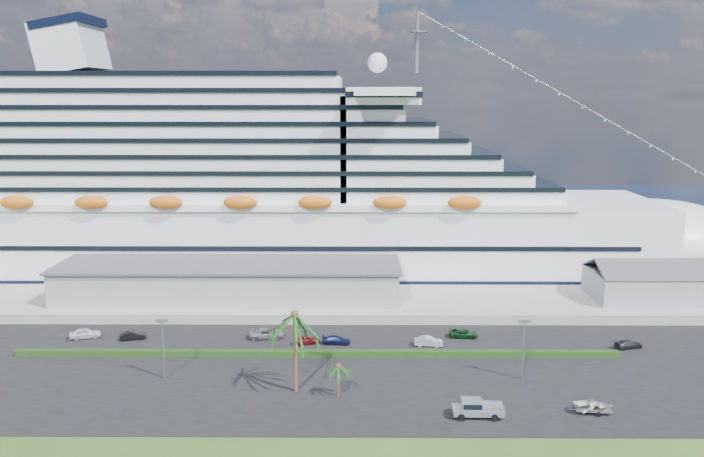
{
  "coord_description": "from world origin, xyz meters",
  "views": [
    {
      "loc": [
        -2.27,
        -78.53,
        37.55
      ],
      "look_at": [
        -2.93,
        30.0,
        16.41
      ],
      "focal_mm": 35.0,
      "sensor_mm": 36.0,
      "label": 1
    }
  ],
  "objects_px": {
    "parked_car_3": "(336,340)",
    "boat_trailer": "(594,406)",
    "cruise_ship": "(265,196)",
    "pickup_truck": "(477,408)"
  },
  "relations": [
    {
      "from": "parked_car_3",
      "to": "boat_trailer",
      "type": "xyz_separation_m",
      "value": [
        31.41,
        -23.26,
        0.38
      ]
    },
    {
      "from": "cruise_ship",
      "to": "pickup_truck",
      "type": "height_order",
      "value": "cruise_ship"
    },
    {
      "from": "pickup_truck",
      "to": "cruise_ship",
      "type": "bearing_deg",
      "value": 116.59
    },
    {
      "from": "pickup_truck",
      "to": "boat_trailer",
      "type": "xyz_separation_m",
      "value": [
        14.09,
        0.95,
        -0.16
      ]
    },
    {
      "from": "cruise_ship",
      "to": "parked_car_3",
      "type": "relative_size",
      "value": 44.04
    },
    {
      "from": "cruise_ship",
      "to": "parked_car_3",
      "type": "xyz_separation_m",
      "value": [
        16.26,
        -42.87,
        -15.95
      ]
    },
    {
      "from": "boat_trailer",
      "to": "parked_car_3",
      "type": "bearing_deg",
      "value": 143.47
    },
    {
      "from": "cruise_ship",
      "to": "boat_trailer",
      "type": "relative_size",
      "value": 35.18
    },
    {
      "from": "parked_car_3",
      "to": "pickup_truck",
      "type": "distance_m",
      "value": 29.77
    },
    {
      "from": "cruise_ship",
      "to": "boat_trailer",
      "type": "distance_m",
      "value": 82.99
    }
  ]
}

